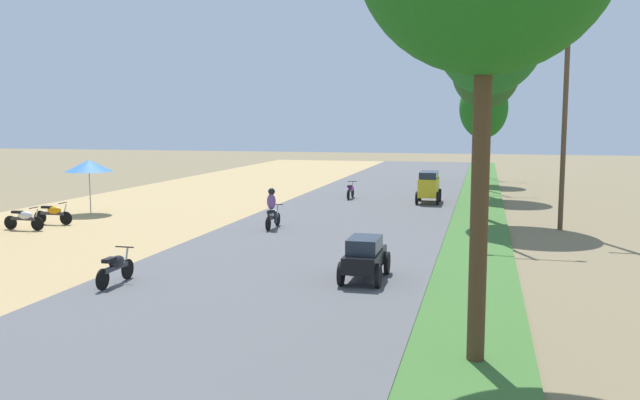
% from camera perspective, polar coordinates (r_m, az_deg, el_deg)
% --- Properties ---
extents(parked_motorbike_sixth, '(1.80, 0.54, 0.94)m').
position_cam_1_polar(parked_motorbike_sixth, '(29.13, -23.93, -1.41)').
color(parked_motorbike_sixth, black).
rests_on(parked_motorbike_sixth, dirt_shoulder).
extents(parked_motorbike_seventh, '(1.80, 0.54, 0.94)m').
position_cam_1_polar(parked_motorbike_seventh, '(30.29, -21.81, -1.02)').
color(parked_motorbike_seventh, black).
rests_on(parked_motorbike_seventh, dirt_shoulder).
extents(vendor_umbrella, '(2.20, 2.20, 2.52)m').
position_cam_1_polar(vendor_umbrella, '(33.16, -19.13, 2.78)').
color(vendor_umbrella, '#99999E').
rests_on(vendor_umbrella, dirt_shoulder).
extents(median_tree_second, '(4.79, 4.79, 11.02)m').
position_cam_1_polar(median_tree_second, '(30.50, 14.30, 13.85)').
color(median_tree_second, '#4C351E').
rests_on(median_tree_second, median_strip).
extents(median_tree_third, '(3.88, 3.88, 9.39)m').
position_cam_1_polar(median_tree_third, '(40.01, 14.00, 10.62)').
color(median_tree_third, '#4C351E').
rests_on(median_tree_third, median_strip).
extents(median_tree_fourth, '(3.28, 3.28, 7.31)m').
position_cam_1_polar(median_tree_fourth, '(47.49, 13.80, 7.62)').
color(median_tree_fourth, '#4C351E').
rests_on(median_tree_fourth, median_strip).
extents(streetlamp_near, '(3.16, 0.20, 8.24)m').
position_cam_1_polar(streetlamp_near, '(25.96, 13.81, 7.41)').
color(streetlamp_near, gray).
rests_on(streetlamp_near, median_strip).
extents(streetlamp_mid, '(3.16, 0.20, 7.63)m').
position_cam_1_polar(streetlamp_mid, '(43.49, 13.85, 6.67)').
color(streetlamp_mid, gray).
rests_on(streetlamp_mid, median_strip).
extents(streetlamp_far, '(3.16, 0.20, 7.16)m').
position_cam_1_polar(streetlamp_far, '(53.17, 13.86, 6.39)').
color(streetlamp_far, gray).
rests_on(streetlamp_far, median_strip).
extents(utility_pole_near, '(1.80, 0.20, 9.93)m').
position_cam_1_polar(utility_pole_near, '(28.52, 20.22, 7.88)').
color(utility_pole_near, brown).
rests_on(utility_pole_near, ground).
extents(car_sedan_black, '(1.10, 2.26, 1.19)m').
position_cam_1_polar(car_sedan_black, '(18.29, 3.85, -4.80)').
color(car_sedan_black, black).
rests_on(car_sedan_black, road_strip).
extents(car_van_yellow, '(1.19, 2.41, 1.67)m').
position_cam_1_polar(car_van_yellow, '(35.73, 9.28, 1.26)').
color(car_van_yellow, gold).
rests_on(car_van_yellow, road_strip).
extents(motorbike_ahead_second, '(0.54, 1.80, 0.94)m').
position_cam_1_polar(motorbike_ahead_second, '(18.61, -17.04, -5.41)').
color(motorbike_ahead_second, black).
rests_on(motorbike_ahead_second, road_strip).
extents(motorbike_ahead_third, '(0.54, 1.80, 1.66)m').
position_cam_1_polar(motorbike_ahead_third, '(26.89, -4.09, -0.82)').
color(motorbike_ahead_third, black).
rests_on(motorbike_ahead_third, road_strip).
extents(motorbike_ahead_fourth, '(0.54, 1.80, 0.94)m').
position_cam_1_polar(motorbike_ahead_fourth, '(37.35, 2.63, 0.88)').
color(motorbike_ahead_fourth, black).
rests_on(motorbike_ahead_fourth, road_strip).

